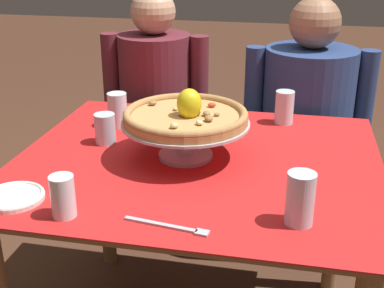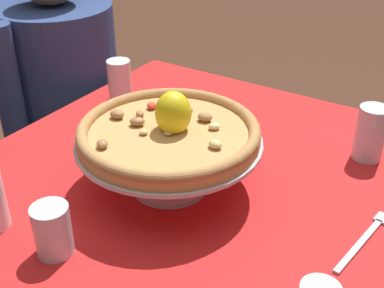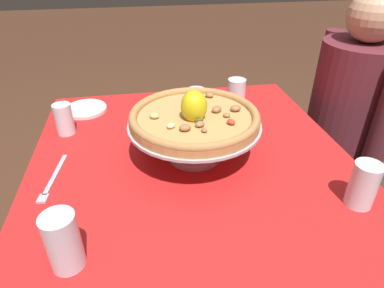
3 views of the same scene
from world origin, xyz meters
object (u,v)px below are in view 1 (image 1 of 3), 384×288
Objects in this scene: diner_right at (305,133)px; diner_left at (156,125)px; pizza at (186,115)px; side_plate at (13,197)px; water_glass_front_left at (63,199)px; water_glass_side_left at (105,131)px; water_glass_back_right at (284,110)px; dinner_fork at (171,227)px; water_glass_front_right at (300,201)px; water_glass_back_left at (118,112)px; pizza_stand at (186,131)px.

diner_left is at bearing 178.73° from diner_right.
pizza reaches higher than side_plate.
diner_right is (0.59, 1.11, -0.20)m from water_glass_front_left.
water_glass_side_left is 0.62× the size of side_plate.
diner_right is (0.09, 0.33, -0.21)m from water_glass_back_right.
dinner_fork is at bearing -6.54° from side_plate.
water_glass_front_right is 0.11× the size of diner_left.
diner_left is (-0.58, 0.35, -0.23)m from water_glass_back_right.
side_plate is (-0.08, -0.57, -0.05)m from water_glass_back_left.
diner_left is (0.08, 1.07, -0.19)m from side_plate.
water_glass_back_left is at bearing 81.63° from side_plate.
water_glass_side_left is at bearing -135.52° from diner_right.
water_glass_front_right is at bearing 2.63° from side_plate.
water_glass_front_right is (0.35, -0.33, -0.03)m from pizza_stand.
water_glass_front_left is 0.67× the size of side_plate.
diner_left reaches higher than diner_right.
pizza_stand is 3.25× the size of water_glass_back_right.
pizza_stand is at bearing 43.42° from side_plate.
water_glass_front_right is at bearing -43.20° from pizza_stand.
dinner_fork is 0.19× the size of diner_right.
pizza reaches higher than water_glass_back_left.
diner_right reaches higher than water_glass_back_left.
side_plate is (-0.38, -0.36, -0.08)m from pizza_stand.
diner_left reaches higher than water_glass_back_right.
diner_right reaches higher than water_glass_back_right.
pizza_stand is 1.82× the size of dinner_fork.
diner_right is (0.67, 0.48, -0.21)m from water_glass_back_left.
water_glass_back_left is 0.11× the size of diner_left.
pizza is at bearing 4.10° from pizza_stand.
side_plate is at bearing -132.32° from water_glass_back_right.
pizza_stand is at bearing -127.52° from water_glass_back_right.
pizza_stand is 0.83m from diner_right.
water_glass_back_left is 0.11× the size of diner_right.
side_plate is at bearing -136.58° from pizza_stand.
diner_right reaches higher than water_glass_front_left.
water_glass_front_left is at bearing -82.67° from water_glass_back_left.
water_glass_back_right is 0.10× the size of diner_left.
water_glass_back_left is 0.16m from water_glass_side_left.
side_plate is 0.14× the size of diner_right.
diner_left is (-0.08, 1.12, -0.22)m from water_glass_front_left.
diner_left reaches higher than water_glass_front_right.
diner_left is (-0.64, 1.04, -0.24)m from water_glass_front_right.
pizza_stand is 0.82m from diner_left.
water_glass_side_left is 0.58m from dinner_fork.
pizza is (0.00, 0.00, 0.05)m from pizza_stand.
water_glass_front_left is 1.07× the size of water_glass_side_left.
diner_left reaches higher than water_glass_side_left.
diner_right is (0.37, 0.70, -0.30)m from pizza.
side_plate is at bearing -103.08° from water_glass_side_left.
water_glass_back_right is 0.64m from water_glass_side_left.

